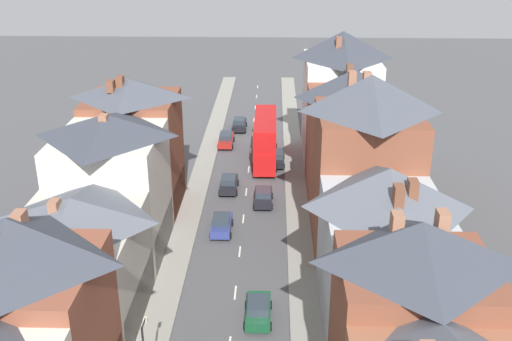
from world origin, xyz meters
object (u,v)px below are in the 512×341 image
Objects in this scene: double_decker_bus_lead at (265,139)px; car_parked_left_a at (239,124)px; car_near_blue at (221,224)px; car_mid_black at (229,183)px; car_parked_left_b at (276,157)px; car_parked_right_a at (263,196)px; car_mid_white at (226,139)px; car_near_silver at (258,310)px.

car_parked_left_a is (-3.59, 11.25, -2.00)m from double_decker_bus_lead.
car_near_blue is 0.96× the size of car_mid_black.
car_near_blue is at bearing -106.69° from car_parked_left_b.
car_near_blue is at bearing -121.55° from car_parked_right_a.
car_parked_left_b is (4.90, -11.98, -0.00)m from car_parked_left_a.
car_near_blue is 0.87× the size of car_mid_white.
car_near_blue is 0.99× the size of car_near_silver.
car_mid_white reaches higher than car_parked_left_a.
car_parked_left_a is at bearing 99.11° from car_parked_right_a.
car_parked_left_a is (-3.60, 40.83, 0.02)m from car_near_silver.
car_parked_right_a is at bearing -40.31° from car_mid_black.
double_decker_bus_lead is 2.41× the size of car_mid_white.
car_mid_black is 0.89× the size of car_parked_left_b.
double_decker_bus_lead is 7.41m from car_mid_white.
car_near_silver is (0.01, -29.58, -2.02)m from double_decker_bus_lead.
car_mid_white is (-4.90, 16.41, 0.00)m from car_parked_right_a.
car_near_blue is at bearing -90.00° from car_parked_left_a.
car_parked_left_b is (4.90, 16.34, -0.03)m from car_near_blue.
car_near_silver is 21.73m from car_mid_black.
car_parked_left_b is at bearing -67.75° from car_parked_left_a.
car_parked_left_a is 22.74m from car_parked_right_a.
car_mid_black is (-3.60, 3.05, -0.02)m from car_parked_right_a.
double_decker_bus_lead is 17.56m from car_near_blue.
double_decker_bus_lead is at bearing 90.02° from car_near_silver.
double_decker_bus_lead is 29.65m from car_near_silver.
car_parked_left_b is at bearing 87.42° from car_near_silver.
car_near_silver is 0.88× the size of car_mid_white.
car_parked_right_a reaches higher than car_near_silver.
car_parked_left_a reaches higher than car_parked_left_b.
car_mid_black is at bearing -84.44° from car_mid_white.
car_parked_left_a is at bearing 77.86° from car_mid_white.
car_near_blue is at bearing -101.88° from double_decker_bus_lead.
car_near_blue reaches higher than car_mid_white.
double_decker_bus_lead reaches higher than car_parked_left_a.
car_parked_left_a reaches higher than car_mid_black.
car_parked_left_a is 6.18m from car_mid_white.
car_parked_left_a reaches higher than car_near_silver.
double_decker_bus_lead is at bearing 150.93° from car_parked_left_b.
car_mid_black is (-3.60, 21.43, 0.01)m from car_near_silver.
car_near_silver is 1.00× the size of car_parked_right_a.
car_mid_black is (0.00, -19.40, -0.00)m from car_parked_left_a.
car_parked_left_a is at bearing 90.00° from car_mid_black.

